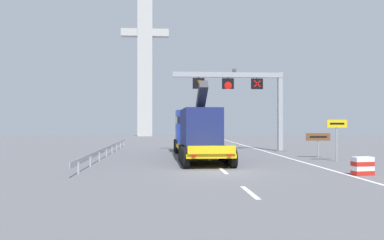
# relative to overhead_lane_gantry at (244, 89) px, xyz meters

# --- Properties ---
(ground) EXTENTS (112.00, 112.00, 0.00)m
(ground) POSITION_rel_overhead_lane_gantry_xyz_m (-4.34, -13.80, -5.65)
(ground) COLOR #5B5B60
(lane_markings) EXTENTS (0.20, 71.76, 0.01)m
(lane_markings) POSITION_rel_overhead_lane_gantry_xyz_m (-4.03, 14.78, -5.64)
(lane_markings) COLOR silver
(lane_markings) RESTS_ON ground
(edge_line_right) EXTENTS (0.20, 63.00, 0.01)m
(edge_line_right) POSITION_rel_overhead_lane_gantry_xyz_m (1.86, -1.80, -5.64)
(edge_line_right) COLOR silver
(edge_line_right) RESTS_ON ground
(overhead_lane_gantry) EXTENTS (10.21, 0.90, 7.41)m
(overhead_lane_gantry) POSITION_rel_overhead_lane_gantry_xyz_m (0.00, 0.00, 0.00)
(overhead_lane_gantry) COLOR #9EA0A5
(overhead_lane_gantry) RESTS_ON ground
(heavy_haul_truck_yellow) EXTENTS (3.22, 14.10, 5.30)m
(heavy_haul_truck_yellow) POSITION_rel_overhead_lane_gantry_xyz_m (-4.73, -4.93, -3.66)
(heavy_haul_truck_yellow) COLOR yellow
(heavy_haul_truck_yellow) RESTS_ON ground
(exit_sign_yellow) EXTENTS (1.38, 0.15, 2.78)m
(exit_sign_yellow) POSITION_rel_overhead_lane_gantry_xyz_m (4.29, -9.24, -3.56)
(exit_sign_yellow) COLOR #9EA0A5
(exit_sign_yellow) RESTS_ON ground
(tourist_info_sign_brown) EXTENTS (1.81, 0.15, 1.81)m
(tourist_info_sign_brown) POSITION_rel_overhead_lane_gantry_xyz_m (4.09, -6.65, -4.25)
(tourist_info_sign_brown) COLOR #9EA0A5
(tourist_info_sign_brown) RESTS_ON ground
(crash_barrier_striped) EXTENTS (1.06, 0.64, 0.90)m
(crash_barrier_striped) POSITION_rel_overhead_lane_gantry_xyz_m (2.56, -15.66, -5.20)
(crash_barrier_striped) COLOR red
(crash_barrier_striped) RESTS_ON ground
(guardrail_left) EXTENTS (0.13, 24.96, 0.76)m
(guardrail_left) POSITION_rel_overhead_lane_gantry_xyz_m (-11.52, -3.32, -5.09)
(guardrail_left) COLOR #999EA3
(guardrail_left) RESTS_ON ground
(bridge_pylon_distant) EXTENTS (9.00, 2.00, 31.69)m
(bridge_pylon_distant) POSITION_rel_overhead_lane_gantry_xyz_m (-10.70, 38.87, 10.58)
(bridge_pylon_distant) COLOR #B7B7B2
(bridge_pylon_distant) RESTS_ON ground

